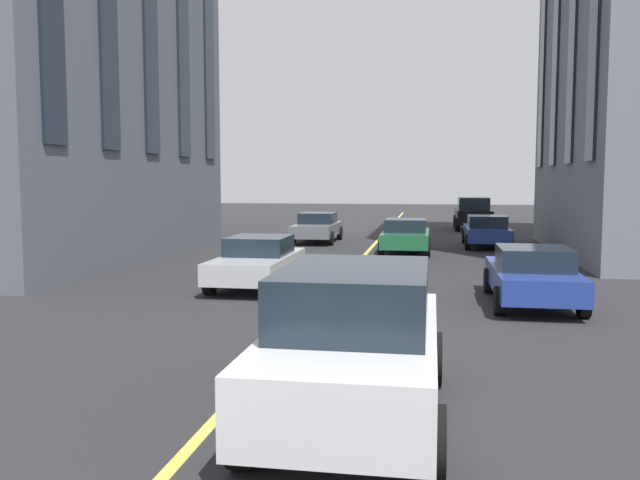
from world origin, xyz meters
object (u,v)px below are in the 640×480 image
at_px(car_grey_near, 317,227).
at_px(car_green_far, 406,235).
at_px(car_white_trailing, 355,342).
at_px(car_blue_parked_a, 487,231).
at_px(car_silver_mid, 258,261).
at_px(car_black_parked_b, 473,213).
at_px(car_blue_oncoming, 532,275).

relative_size(car_grey_near, car_green_far, 1.00).
relative_size(car_grey_near, car_white_trailing, 0.94).
distance_m(car_blue_parked_a, car_green_far, 4.53).
relative_size(car_silver_mid, car_grey_near, 1.00).
height_order(car_black_parked_b, car_white_trailing, same).
height_order(car_blue_oncoming, car_green_far, same).
distance_m(car_black_parked_b, car_green_far, 13.56).
relative_size(car_silver_mid, car_blue_oncoming, 1.00).
height_order(car_blue_parked_a, car_blue_oncoming, same).
bearing_deg(car_green_far, car_black_parked_b, -14.36).
relative_size(car_black_parked_b, car_green_far, 1.07).
distance_m(car_silver_mid, car_green_far, 9.76).
bearing_deg(car_black_parked_b, car_blue_oncoming, -180.00).
bearing_deg(car_blue_oncoming, car_silver_mid, 78.16).
distance_m(car_blue_oncoming, car_grey_near, 16.39).
distance_m(car_silver_mid, car_blue_oncoming, 7.16).
distance_m(car_blue_oncoming, car_black_parked_b, 23.66).
bearing_deg(car_green_far, car_white_trailing, -179.57).
height_order(car_grey_near, car_black_parked_b, car_black_parked_b).
height_order(car_green_far, car_white_trailing, car_white_trailing).
distance_m(car_blue_parked_a, car_silver_mid, 13.97).
distance_m(car_green_far, car_white_trailing, 18.67).
bearing_deg(car_black_parked_b, car_silver_mid, 162.48).
height_order(car_blue_parked_a, car_silver_mid, same).
bearing_deg(car_blue_parked_a, car_grey_near, 82.88).
bearing_deg(car_blue_oncoming, car_grey_near, 27.75).
xyz_separation_m(car_blue_parked_a, car_green_far, (-3.03, 3.36, 0.00)).
xyz_separation_m(car_silver_mid, car_white_trailing, (-9.61, -3.78, 0.27)).
relative_size(car_blue_oncoming, car_black_parked_b, 0.94).
xyz_separation_m(car_blue_oncoming, car_black_parked_b, (23.66, 0.00, 0.27)).
bearing_deg(car_green_far, car_blue_parked_a, -48.00).
distance_m(car_blue_parked_a, car_blue_oncoming, 13.55).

